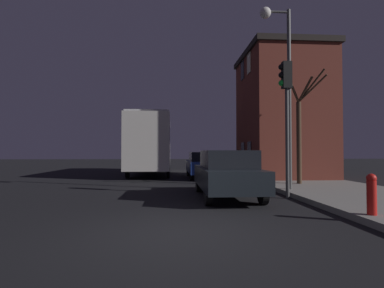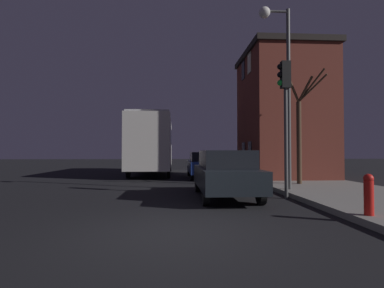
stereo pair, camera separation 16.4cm
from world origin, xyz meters
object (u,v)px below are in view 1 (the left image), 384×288
Objects in this scene: streetlamp at (280,65)px; bus at (151,141)px; bare_tree at (300,129)px; car_near_lane at (226,173)px; car_mid_lane at (203,164)px; fire_hydrant at (372,193)px; traffic_light at (286,100)px.

streetlamp is 0.70× the size of bus.
bare_tree reaches higher than car_near_lane.
car_near_lane is (3.24, -11.12, -1.47)m from bus.
car_mid_lane reaches higher than fire_hydrant.
car_mid_lane is at bearing -45.51° from bus.
fire_hydrant is at bearing -77.77° from car_mid_lane.
traffic_light is 4.33m from fire_hydrant.
bus is 11.68m from car_near_lane.
bus is 16.01m from fire_hydrant.
car_near_lane is 4.51m from fire_hydrant.
bare_tree is (1.81, 2.98, -0.72)m from traffic_light.
streetlamp is at bearing 21.07° from car_near_lane.
car_near_lane reaches higher than fire_hydrant.
streetlamp reaches higher than car_near_lane.
traffic_light is 8.69m from car_mid_lane.
streetlamp is 4.62m from car_near_lane.
bare_tree is 6.58m from car_mid_lane.
traffic_light is 5.05× the size of fire_hydrant.
bus is 10.84× the size of fire_hydrant.
streetlamp is 1.96m from traffic_light.
bare_tree is at bearing 35.10° from car_near_lane.
traffic_light reaches higher than car_near_lane.
car_near_lane reaches higher than car_mid_lane.
bus is at bearing 111.25° from fire_hydrant.
car_mid_lane is (-3.73, 5.14, -1.74)m from bare_tree.
streetlamp reaches higher than traffic_light.
streetlamp is 1.40× the size of bare_tree.
streetlamp is 1.50× the size of car_near_lane.
bus reaches higher than car_near_lane.
streetlamp is at bearing -72.47° from car_mid_lane.
streetlamp is 7.55× the size of fire_hydrant.
streetlamp is 11.89m from bus.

